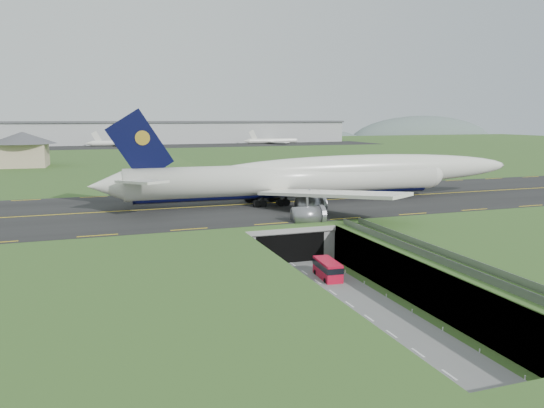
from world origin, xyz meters
name	(u,v)px	position (x,y,z in m)	size (l,w,h in m)	color
ground	(310,277)	(0.00, 0.00, 0.00)	(900.00, 900.00, 0.00)	#2E5120
airfield_deck	(310,258)	(0.00, 0.00, 3.00)	(800.00, 800.00, 6.00)	gray
trench_road	(331,292)	(0.00, -7.50, 0.10)	(12.00, 75.00, 0.20)	slate
taxiway	(247,204)	(0.00, 33.00, 6.09)	(800.00, 44.00, 0.18)	black
tunnel_portal	(273,233)	(0.00, 16.71, 3.33)	(17.00, 22.30, 6.00)	gray
guideway	(454,271)	(11.00, -19.11, 5.32)	(3.00, 53.00, 7.05)	#A8A8A3
jumbo_jet	(320,177)	(15.78, 31.74, 11.44)	(95.16, 61.15, 20.23)	silver
shuttle_tram	(328,269)	(2.22, -1.58, 1.52)	(3.07, 6.88, 2.75)	red
service_building	(23,146)	(-53.00, 142.04, 13.61)	(24.50, 24.50, 12.84)	#C2AB8C
cargo_terminal	(135,133)	(-0.04, 299.41, 13.96)	(320.00, 67.00, 15.60)	#B2B2B2
distant_hills	(193,147)	(64.38, 430.00, -4.00)	(700.00, 91.00, 60.00)	slate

